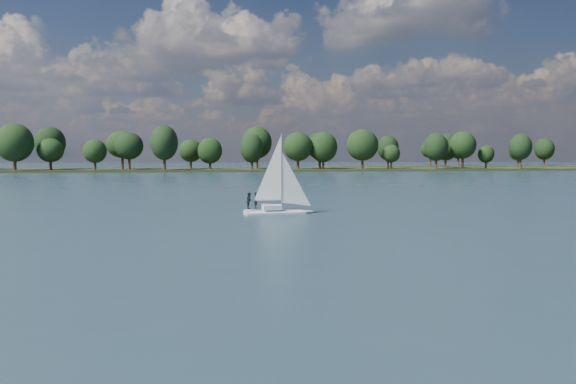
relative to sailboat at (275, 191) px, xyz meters
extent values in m
plane|color=#233342|center=(-1.75, 56.72, -2.24)|extent=(700.00, 700.00, 0.00)
cube|color=black|center=(-1.75, 168.72, -2.24)|extent=(660.00, 40.00, 1.50)
cube|color=black|center=(158.25, 216.72, -2.24)|extent=(220.00, 30.00, 1.40)
cube|color=silver|center=(0.11, 0.00, -2.24)|extent=(6.28, 2.61, 0.72)
cube|color=silver|center=(0.11, 0.00, -1.53)|extent=(1.94, 1.34, 0.45)
cylinder|color=silver|center=(0.11, 0.00, 1.84)|extent=(0.11, 0.11, 7.17)
imported|color=black|center=(-1.75, 0.46, -0.92)|extent=(0.37, 0.57, 1.55)
imported|color=black|center=(-2.44, -0.19, -0.92)|extent=(0.61, 0.77, 1.55)
camera|label=1|loc=(-7.72, -60.22, 3.41)|focal=40.00mm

